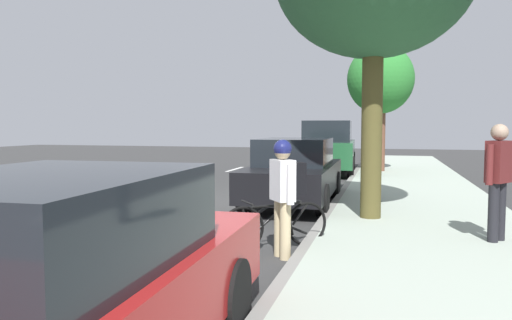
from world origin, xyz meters
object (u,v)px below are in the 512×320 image
at_px(parked_sedan_black_second, 294,172).
at_px(parked_suv_green_mid, 328,146).
at_px(parked_sedan_red_nearest, 48,293).
at_px(cyclist_with_backpack, 285,187).
at_px(pedestrian_on_phone, 498,175).
at_px(street_tree_mid_block, 380,81).
at_px(bicycle_at_curb, 276,225).

bearing_deg(parked_sedan_black_second, parked_suv_green_mid, 90.78).
height_order(parked_sedan_red_nearest, parked_suv_green_mid, parked_suv_green_mid).
relative_size(parked_sedan_red_nearest, cyclist_with_backpack, 2.73).
bearing_deg(pedestrian_on_phone, cyclist_with_backpack, -156.88).
relative_size(parked_sedan_black_second, street_tree_mid_block, 0.94).
xyz_separation_m(bicycle_at_curb, cyclist_with_backpack, (0.22, -0.43, 0.63)).
height_order(parked_sedan_red_nearest, cyclist_with_backpack, cyclist_with_backpack).
height_order(parked_suv_green_mid, pedestrian_on_phone, parked_suv_green_mid).
bearing_deg(pedestrian_on_phone, parked_sedan_black_second, 137.83).
bearing_deg(cyclist_with_backpack, bicycle_at_curb, 116.99).
bearing_deg(parked_sedan_black_second, cyclist_with_backpack, -81.19).
bearing_deg(street_tree_mid_block, bicycle_at_curb, -96.22).
bearing_deg(parked_sedan_red_nearest, pedestrian_on_phone, 54.77).
relative_size(parked_sedan_black_second, bicycle_at_curb, 3.18).
relative_size(parked_suv_green_mid, cyclist_with_backpack, 2.94).
bearing_deg(pedestrian_on_phone, street_tree_mid_block, 99.50).
distance_m(parked_sedan_black_second, street_tree_mid_block, 8.41).
xyz_separation_m(parked_sedan_red_nearest, bicycle_at_curb, (0.51, 4.35, -0.39)).
xyz_separation_m(parked_sedan_red_nearest, street_tree_mid_block, (1.80, 16.20, 2.72)).
bearing_deg(bicycle_at_curb, parked_sedan_red_nearest, -96.68).
distance_m(parked_sedan_red_nearest, parked_suv_green_mid, 15.97).
distance_m(bicycle_at_curb, cyclist_with_backpack, 0.79).
bearing_deg(pedestrian_on_phone, bicycle_at_curb, -165.52).
bearing_deg(parked_sedan_red_nearest, bicycle_at_curb, 83.32).
bearing_deg(parked_sedan_black_second, bicycle_at_curb, -83.31).
relative_size(bicycle_at_curb, pedestrian_on_phone, 0.81).
bearing_deg(cyclist_with_backpack, street_tree_mid_block, 85.03).
xyz_separation_m(parked_sedan_red_nearest, parked_suv_green_mid, (-0.07, 15.97, 0.27)).
bearing_deg(bicycle_at_curb, pedestrian_on_phone, 14.48).
height_order(bicycle_at_curb, pedestrian_on_phone, pedestrian_on_phone).
height_order(cyclist_with_backpack, street_tree_mid_block, street_tree_mid_block).
xyz_separation_m(parked_sedan_red_nearest, parked_sedan_black_second, (0.03, 8.44, 0.00)).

